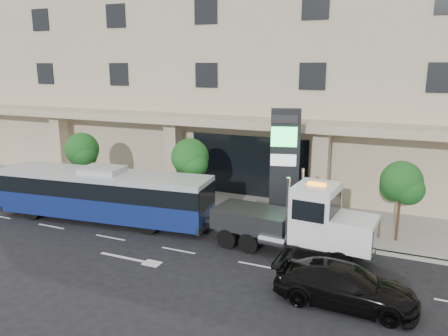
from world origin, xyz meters
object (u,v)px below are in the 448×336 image
object	(u,v)px
tow_truck	(299,222)
signage_pylon	(284,166)
black_sedan	(345,285)
city_bus	(104,194)

from	to	relation	value
tow_truck	signage_pylon	world-z (taller)	signage_pylon
black_sedan	signage_pylon	xyz separation A→B (m)	(-4.44, 7.20, 2.58)
tow_truck	signage_pylon	xyz separation A→B (m)	(-1.76, 3.60, 1.73)
city_bus	signage_pylon	bearing A→B (deg)	14.35
black_sedan	signage_pylon	world-z (taller)	signage_pylon
city_bus	tow_truck	bearing A→B (deg)	-6.54
tow_truck	signage_pylon	size ratio (longest dim) A/B	1.37
tow_truck	black_sedan	distance (m)	4.56
city_bus	black_sedan	world-z (taller)	city_bus
city_bus	tow_truck	distance (m)	11.20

